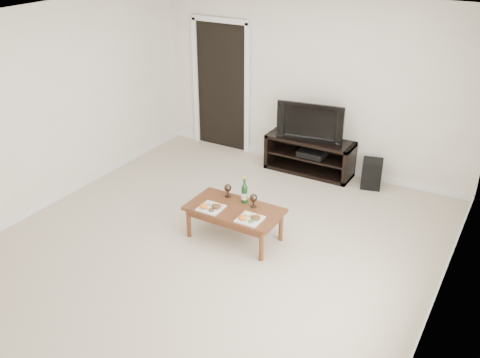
% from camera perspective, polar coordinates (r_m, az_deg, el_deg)
% --- Properties ---
extents(floor, '(5.50, 5.50, 0.00)m').
position_cam_1_polar(floor, '(6.38, -2.96, -7.34)').
color(floor, beige).
rests_on(floor, ground).
extents(back_wall, '(5.00, 0.04, 2.60)m').
position_cam_1_polar(back_wall, '(8.09, 7.64, 10.07)').
color(back_wall, white).
rests_on(back_wall, ground).
extents(ceiling, '(5.00, 5.50, 0.04)m').
position_cam_1_polar(ceiling, '(5.39, -3.62, 16.53)').
color(ceiling, white).
rests_on(ceiling, back_wall).
extents(doorway, '(0.90, 0.02, 2.05)m').
position_cam_1_polar(doorway, '(8.82, -1.99, 9.78)').
color(doorway, black).
rests_on(doorway, ground).
extents(media_console, '(1.32, 0.45, 0.55)m').
position_cam_1_polar(media_console, '(8.14, 7.41, 2.51)').
color(media_console, black).
rests_on(media_console, ground).
extents(television, '(1.00, 0.28, 0.57)m').
position_cam_1_polar(television, '(7.94, 7.64, 6.21)').
color(television, black).
rests_on(television, media_console).
extents(av_receiver, '(0.41, 0.31, 0.08)m').
position_cam_1_polar(av_receiver, '(8.10, 7.72, 2.74)').
color(av_receiver, black).
rests_on(av_receiver, media_console).
extents(subwoofer, '(0.34, 0.34, 0.42)m').
position_cam_1_polar(subwoofer, '(7.88, 13.87, 0.56)').
color(subwoofer, black).
rests_on(subwoofer, ground).
extents(coffee_table, '(1.13, 0.62, 0.42)m').
position_cam_1_polar(coffee_table, '(6.44, -0.59, -4.74)').
color(coffee_table, brown).
rests_on(coffee_table, ground).
extents(plate_left, '(0.27, 0.27, 0.07)m').
position_cam_1_polar(plate_left, '(6.31, -3.12, -2.91)').
color(plate_left, white).
rests_on(plate_left, coffee_table).
extents(plate_right, '(0.27, 0.27, 0.07)m').
position_cam_1_polar(plate_right, '(6.08, 1.06, -4.11)').
color(plate_right, white).
rests_on(plate_right, coffee_table).
extents(wine_bottle, '(0.07, 0.07, 0.35)m').
position_cam_1_polar(wine_bottle, '(6.38, 0.48, -1.11)').
color(wine_bottle, '#0E3415').
rests_on(wine_bottle, coffee_table).
extents(goblet_left, '(0.09, 0.09, 0.17)m').
position_cam_1_polar(goblet_left, '(6.55, -1.31, -1.23)').
color(goblet_left, '#39291F').
rests_on(goblet_left, coffee_table).
extents(goblet_right, '(0.09, 0.09, 0.17)m').
position_cam_1_polar(goblet_right, '(6.32, 1.45, -2.30)').
color(goblet_right, '#39291F').
rests_on(goblet_right, coffee_table).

